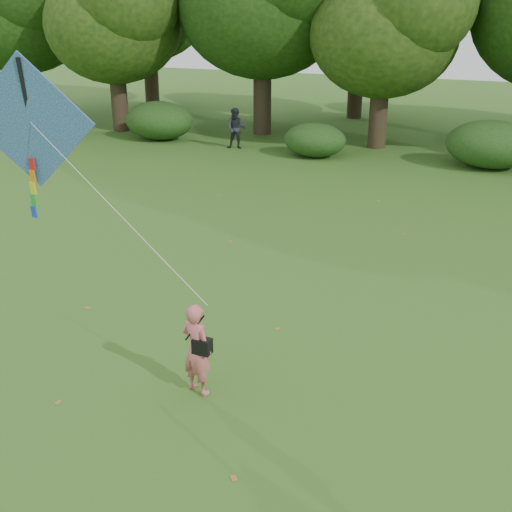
% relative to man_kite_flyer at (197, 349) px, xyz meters
% --- Properties ---
extents(ground, '(100.00, 100.00, 0.00)m').
position_rel_man_kite_flyer_xyz_m(ground, '(0.31, 0.61, -0.81)').
color(ground, '#265114').
rests_on(ground, ground).
extents(man_kite_flyer, '(0.68, 0.54, 1.62)m').
position_rel_man_kite_flyer_xyz_m(man_kite_flyer, '(0.00, 0.00, 0.00)').
color(man_kite_flyer, '#C95E62').
rests_on(man_kite_flyer, ground).
extents(bystander_left, '(1.00, 0.86, 1.80)m').
position_rel_man_kite_flyer_xyz_m(bystander_left, '(-7.43, 17.88, 0.09)').
color(bystander_left, '#23262F').
rests_on(bystander_left, ground).
extents(crossbody_bag, '(0.43, 0.20, 0.68)m').
position_rel_man_kite_flyer_xyz_m(crossbody_bag, '(0.12, -0.03, 0.11)').
color(crossbody_bag, black).
rests_on(crossbody_bag, ground).
extents(flying_kite, '(6.25, 2.33, 3.61)m').
position_rel_man_kite_flyer_xyz_m(flying_kite, '(-4.64, 1.95, 3.06)').
color(flying_kite, '#285BB0').
rests_on(flying_kite, ground).
extents(tree_line, '(54.70, 15.30, 9.48)m').
position_rel_man_kite_flyer_xyz_m(tree_line, '(1.98, 23.49, 4.79)').
color(tree_line, '#3A2D1E').
rests_on(tree_line, ground).
extents(shrub_band, '(39.15, 3.22, 1.88)m').
position_rel_man_kite_flyer_xyz_m(shrub_band, '(-0.41, 18.21, 0.05)').
color(shrub_band, '#264919').
rests_on(shrub_band, ground).
extents(fallen_leaves, '(10.04, 14.07, 0.01)m').
position_rel_man_kite_flyer_xyz_m(fallen_leaves, '(0.08, 5.20, -0.81)').
color(fallen_leaves, olive).
rests_on(fallen_leaves, ground).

